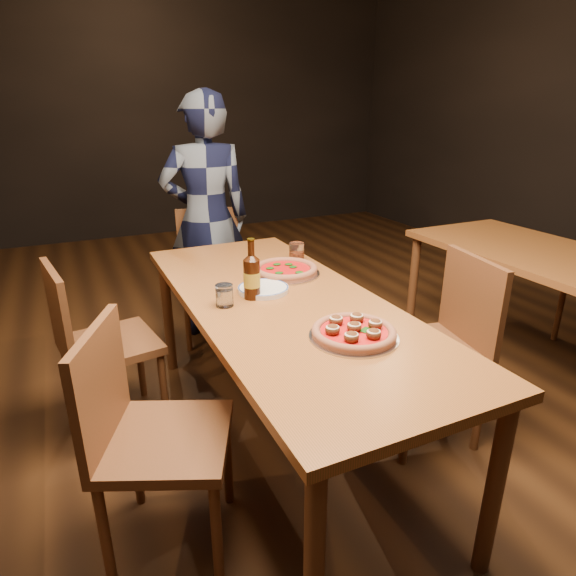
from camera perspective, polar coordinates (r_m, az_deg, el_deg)
name	(u,v)px	position (r m, az deg, el deg)	size (l,w,h in m)	color
ground	(284,439)	(2.50, -0.51, -17.50)	(9.00, 9.00, 0.00)	black
room_shell	(282,14)	(1.99, -0.71, 29.68)	(9.00, 9.00, 9.00)	black
table_main	(283,314)	(2.15, -0.57, -3.11)	(0.80, 2.00, 0.75)	brown
chair_main_nw	(166,438)	(1.81, -14.23, -16.85)	(0.43, 0.43, 0.92)	#553516
chair_main_sw	(110,343)	(2.53, -20.38, -6.13)	(0.43, 0.43, 0.92)	#553516
chair_main_e	(428,348)	(2.39, 16.24, -6.80)	(0.44, 0.44, 0.95)	#553516
chair_end	(212,275)	(3.35, -9.02, 1.55)	(0.43, 0.43, 0.93)	#553516
pizza_meatball	(354,332)	(1.78, 7.82, -5.15)	(0.33, 0.33, 0.06)	#B7B7BF
pizza_margherita	(285,270)	(2.43, -0.32, 2.17)	(0.35, 0.35, 0.05)	#B7B7BF
plate_stack	(263,289)	(2.21, -2.95, -0.13)	(0.23, 0.23, 0.02)	white
beer_bottle	(252,278)	(2.11, -4.31, 1.22)	(0.07, 0.07, 0.26)	black
water_glass	(224,295)	(2.05, -7.55, -0.88)	(0.08, 0.08, 0.09)	white
amber_glass	(297,252)	(2.63, 1.02, 4.27)	(0.08, 0.08, 0.10)	#A13A12
diner	(207,219)	(3.37, -9.63, 8.09)	(0.60, 0.40, 1.66)	black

